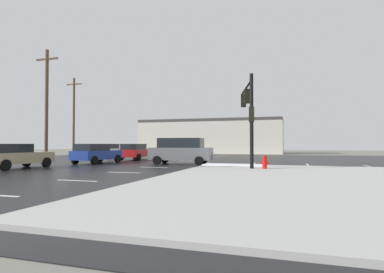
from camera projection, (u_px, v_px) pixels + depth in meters
ground_plane at (183, 163)px, 26.86m from camera, size 120.00×120.00×0.00m
road_asphalt at (183, 163)px, 26.86m from camera, size 44.00×44.00×0.02m
sidewalk_corner at (382, 184)px, 11.87m from camera, size 18.00×18.00×0.14m
snow_strip_curbside at (233, 165)px, 21.57m from camera, size 4.00×1.60×0.06m
lane_markings at (191, 164)px, 25.19m from camera, size 36.15×36.15×0.01m
traffic_signal_mast at (249, 107)px, 20.08m from camera, size 1.39×4.78×5.64m
fire_hydrant at (265, 162)px, 18.57m from camera, size 0.48×0.26×0.79m
strip_building_background at (211, 137)px, 55.14m from camera, size 24.26×8.00×5.78m
sedan_red at (136, 151)px, 31.13m from camera, size 2.20×4.61×1.58m
suv_grey at (181, 150)px, 24.66m from camera, size 4.95×2.47×2.03m
sedan_tan at (14, 156)px, 20.06m from camera, size 2.25×4.62×1.58m
sedan_blue at (96, 153)px, 25.45m from camera, size 2.26×4.63×1.58m
sedan_white at (110, 150)px, 38.13m from camera, size 2.12×4.58×1.58m
utility_pole_mid at (47, 103)px, 27.04m from camera, size 2.20×0.28×9.69m
utility_pole_far at (74, 115)px, 40.56m from camera, size 2.20×0.28×10.08m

